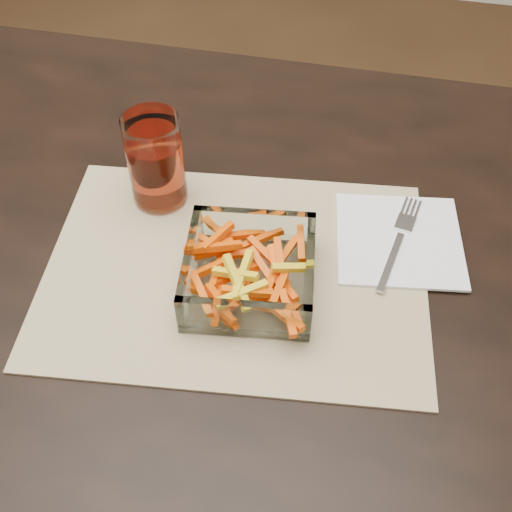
{
  "coord_description": "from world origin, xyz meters",
  "views": [
    {
      "loc": [
        0.27,
        -0.48,
        1.34
      ],
      "look_at": [
        0.17,
        -0.01,
        0.78
      ],
      "focal_mm": 45.0,
      "sensor_mm": 36.0,
      "label": 1
    }
  ],
  "objects_px": {
    "glass_bowl": "(249,274)",
    "fork": "(399,239)",
    "dining_table": "(137,290)",
    "tumbler": "(156,163)"
  },
  "relations": [
    {
      "from": "dining_table",
      "to": "fork",
      "type": "xyz_separation_m",
      "value": [
        0.33,
        0.08,
        0.1
      ]
    },
    {
      "from": "dining_table",
      "to": "tumbler",
      "type": "relative_size",
      "value": 12.88
    },
    {
      "from": "dining_table",
      "to": "fork",
      "type": "height_order",
      "value": "fork"
    },
    {
      "from": "dining_table",
      "to": "glass_bowl",
      "type": "bearing_deg",
      "value": -11.04
    },
    {
      "from": "glass_bowl",
      "to": "fork",
      "type": "distance_m",
      "value": 0.2
    },
    {
      "from": "dining_table",
      "to": "fork",
      "type": "bearing_deg",
      "value": 13.04
    },
    {
      "from": "glass_bowl",
      "to": "fork",
      "type": "relative_size",
      "value": 0.98
    },
    {
      "from": "tumbler",
      "to": "fork",
      "type": "bearing_deg",
      "value": -2.57
    },
    {
      "from": "glass_bowl",
      "to": "fork",
      "type": "bearing_deg",
      "value": 33.18
    },
    {
      "from": "dining_table",
      "to": "glass_bowl",
      "type": "relative_size",
      "value": 9.93
    }
  ]
}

